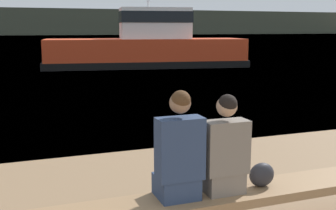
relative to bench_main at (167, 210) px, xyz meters
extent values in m
plane|color=teal|center=(0.20, 123.36, -0.40)|extent=(240.00, 240.00, 0.00)
cube|color=#424738|center=(0.20, 134.01, 3.57)|extent=(600.00, 12.00, 7.94)
cube|color=#8E6B47|center=(0.00, 0.00, 0.04)|extent=(6.44, 0.52, 0.09)
cube|color=navy|center=(0.12, 0.07, 0.20)|extent=(0.39, 0.38, 0.21)
cube|color=navy|center=(0.12, -0.02, 0.60)|extent=(0.44, 0.22, 0.60)
sphere|color=#846047|center=(0.12, -0.02, 1.04)|extent=(0.20, 0.20, 0.20)
sphere|color=#472D19|center=(0.12, -0.04, 1.07)|extent=(0.19, 0.19, 0.19)
cube|color=#70665B|center=(0.61, 0.07, 0.20)|extent=(0.39, 0.38, 0.21)
cube|color=#70665B|center=(0.61, -0.02, 0.57)|extent=(0.44, 0.22, 0.53)
sphere|color=tan|center=(0.61, -0.02, 0.98)|extent=(0.20, 0.20, 0.20)
sphere|color=black|center=(0.61, -0.04, 1.00)|extent=(0.19, 0.19, 0.19)
ellipsoid|color=#232328|center=(1.06, 0.01, 0.22)|extent=(0.28, 0.17, 0.26)
cube|color=red|center=(5.63, 18.86, 0.37)|extent=(11.16, 4.73, 1.54)
cube|color=black|center=(5.63, 18.86, -0.22)|extent=(11.39, 4.88, 0.37)
cube|color=silver|center=(6.17, 18.78, 1.97)|extent=(4.03, 2.42, 1.67)
cube|color=black|center=(6.17, 18.78, 2.31)|extent=(4.11, 2.49, 0.60)
camera|label=1|loc=(-1.30, -3.57, 1.72)|focal=45.00mm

